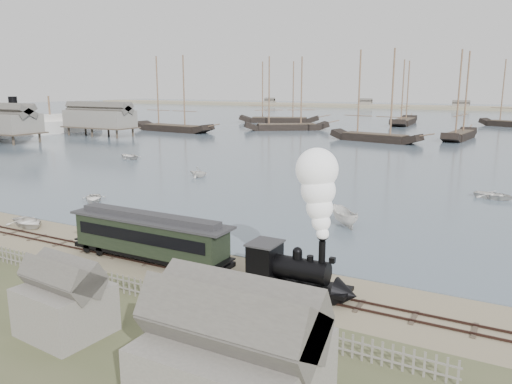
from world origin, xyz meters
The scene contains 23 objects.
ground centered at (0.00, 0.00, 0.00)m, with size 600.00×600.00×0.00m, color tan.
harbor_water centered at (0.00, 170.00, 0.03)m, with size 600.00×336.00×0.06m, color #4D606E.
rail_track centered at (0.00, -2.00, 0.04)m, with size 120.00×1.80×0.16m.
picket_fence_west centered at (-6.50, -7.00, 0.00)m, with size 19.00×0.10×1.20m, color slate, non-canonical shape.
picket_fence_east centered at (12.50, -7.50, 0.00)m, with size 15.00×0.10×1.20m, color slate, non-canonical shape.
shed_mid centered at (2.00, -12.00, 0.00)m, with size 4.00×3.50×3.60m, color slate, non-canonical shape.
western_wharf centered at (-76.00, 40.00, 4.06)m, with size 36.00×56.00×8.00m, color slate, non-canonical shape.
far_spit centered at (0.00, 250.00, 0.00)m, with size 500.00×20.00×1.80m, color tan.
locomotive centered at (11.02, -2.00, 3.90)m, with size 6.76×2.52×8.43m.
passenger_coach centered at (-1.07, -2.00, 1.97)m, with size 12.71×2.45×3.09m.
beached_dinghy centered at (-16.54, -0.11, 0.41)m, with size 3.97×2.84×0.82m, color white.
steamship centered at (-89.00, 51.85, 4.82)m, with size 43.48×7.25×9.51m, color white, non-canonical shape.
rowboat_0 centered at (-18.63, 9.52, 0.42)m, with size 3.52×2.51×0.73m, color white.
rowboat_1 centered at (-17.03, 26.66, 0.79)m, with size 2.77×2.39×1.46m, color white.
rowboat_2 centered at (7.87, 13.28, 0.84)m, with size 4.02×1.51×1.55m, color white.
rowboat_3 centered at (18.83, 31.38, 0.48)m, with size 4.09×2.92×0.85m, color white.
rowboat_6 centered at (-37.57, 35.56, 0.51)m, with size 4.38×3.13×0.91m, color white.
schooner_0 centered at (-62.82, 80.22, 10.06)m, with size 25.08×5.79×20.00m, color black, non-canonical shape.
schooner_1 centered at (-37.54, 98.35, 10.06)m, with size 23.29×5.38×20.00m, color black, non-canonical shape.
schooner_2 centered at (-8.14, 81.51, 10.06)m, with size 20.76×4.79×20.00m, color black, non-canonical shape.
schooner_3 centered at (7.71, 95.36, 10.06)m, with size 19.39×4.47×20.00m, color black, non-canonical shape.
schooner_6 centered at (-51.92, 123.20, 10.06)m, with size 26.42×6.10×20.00m, color black, non-canonical shape.
schooner_7 centered at (-13.50, 134.65, 10.06)m, with size 24.57×5.67×20.00m, color black, non-canonical shape.
Camera 1 is at (21.35, -27.70, 12.19)m, focal length 35.00 mm.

